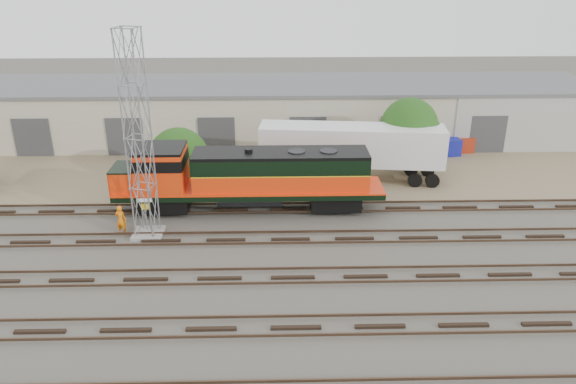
{
  "coord_description": "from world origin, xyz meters",
  "views": [
    {
      "loc": [
        -0.92,
        -29.43,
        16.27
      ],
      "look_at": [
        -0.09,
        4.0,
        2.2
      ],
      "focal_mm": 35.0,
      "sensor_mm": 36.0,
      "label": 1
    }
  ],
  "objects_px": {
    "locomotive": "(245,177)",
    "semi_trailer": "(356,147)",
    "worker": "(121,220)",
    "signal_tower": "(138,141)"
  },
  "relations": [
    {
      "from": "locomotive",
      "to": "signal_tower",
      "type": "xyz_separation_m",
      "value": [
        -5.99,
        -3.52,
        3.7
      ]
    },
    {
      "from": "worker",
      "to": "semi_trailer",
      "type": "xyz_separation_m",
      "value": [
        15.99,
        9.0,
        1.76
      ]
    },
    {
      "from": "signal_tower",
      "to": "semi_trailer",
      "type": "xyz_separation_m",
      "value": [
        14.32,
        9.18,
        -3.47
      ]
    },
    {
      "from": "locomotive",
      "to": "worker",
      "type": "relative_size",
      "value": 9.36
    },
    {
      "from": "semi_trailer",
      "to": "signal_tower",
      "type": "bearing_deg",
      "value": -141.41
    },
    {
      "from": "semi_trailer",
      "to": "worker",
      "type": "bearing_deg",
      "value": -144.69
    },
    {
      "from": "worker",
      "to": "locomotive",
      "type": "bearing_deg",
      "value": -143.65
    },
    {
      "from": "locomotive",
      "to": "semi_trailer",
      "type": "xyz_separation_m",
      "value": [
        8.32,
        5.66,
        0.23
      ]
    },
    {
      "from": "locomotive",
      "to": "signal_tower",
      "type": "distance_m",
      "value": 7.87
    },
    {
      "from": "worker",
      "to": "semi_trailer",
      "type": "relative_size",
      "value": 0.14
    }
  ]
}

